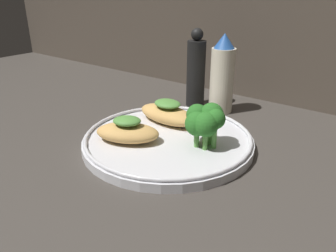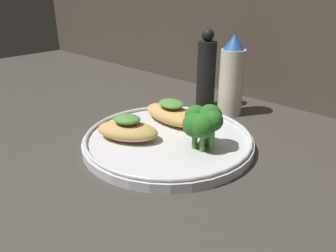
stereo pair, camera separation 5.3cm
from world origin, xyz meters
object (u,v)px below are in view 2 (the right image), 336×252
Objects in this scene: broccoli_bunch at (203,122)px; pepper_grinder at (206,72)px; plate at (168,139)px; sauce_bottle at (232,77)px.

pepper_grinder is at bearing 126.50° from broccoli_bunch.
sauce_bottle reaches higher than plate.
sauce_bottle reaches higher than broccoli_bunch.
sauce_bottle is at bearing 92.69° from plate.
plate is 7.88cm from broccoli_bunch.
pepper_grinder is at bearing 180.00° from sauce_bottle.
broccoli_bunch is 22.66cm from pepper_grinder.
pepper_grinder reaches higher than broccoli_bunch.
broccoli_bunch is 0.43× the size of sauce_bottle.
pepper_grinder reaches higher than sauce_bottle.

